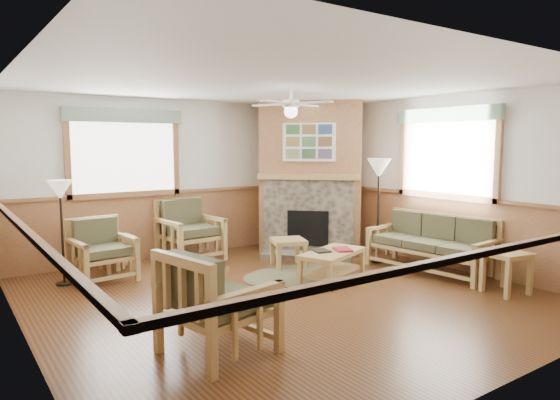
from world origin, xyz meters
TOP-DOWN VIEW (x-y plane):
  - floor at (0.00, 0.00)m, footprint 6.00×6.00m
  - ceiling at (0.00, 0.00)m, footprint 6.00×6.00m
  - wall_back at (0.00, 3.00)m, footprint 6.00×0.02m
  - wall_front at (0.00, -3.00)m, footprint 6.00×0.02m
  - wall_left at (-3.00, 0.00)m, footprint 0.02×6.00m
  - wall_right at (3.00, 0.00)m, footprint 0.02×6.00m
  - wainscot at (0.00, 0.00)m, footprint 6.00×6.00m
  - fireplace at (2.05, 2.05)m, footprint 3.11×3.11m
  - window_back at (-1.10, 2.96)m, footprint 1.90×0.16m
  - window_right at (2.96, -0.20)m, footprint 0.16×1.90m
  - ceiling_fan at (0.30, 0.30)m, footprint 1.59×1.59m
  - sofa at (2.52, -0.29)m, footprint 1.95×0.96m
  - armchair_back_left at (-1.75, 2.07)m, footprint 0.86×0.86m
  - armchair_back_right at (-0.16, 2.55)m, footprint 0.98×0.98m
  - armchair_left at (-1.55, -1.10)m, footprint 1.03×1.03m
  - coffee_table at (0.94, 0.17)m, footprint 1.20×0.89m
  - end_table_chairs at (-1.40, 2.55)m, footprint 0.49×0.47m
  - end_table_sofa at (2.41, -1.59)m, footprint 0.55×0.54m
  - footstool at (0.92, 1.21)m, footprint 0.66×0.66m
  - braided_rug at (0.69, 0.72)m, footprint 1.78×1.78m
  - floor_lamp_left at (-2.25, 2.15)m, footprint 0.39×0.39m
  - floor_lamp_right at (2.32, 0.63)m, footprint 0.52×0.52m
  - book_red at (1.09, 0.12)m, footprint 0.32×0.36m
  - book_dark at (0.79, 0.24)m, footprint 0.26×0.31m

SIDE VIEW (x-z plane):
  - floor at x=0.00m, z-range -0.01..0.00m
  - braided_rug at x=0.69m, z-range 0.00..0.01m
  - coffee_table at x=0.94m, z-range 0.00..0.43m
  - footstool at x=0.92m, z-range 0.00..0.44m
  - end_table_chairs at x=-1.40m, z-range 0.00..0.53m
  - end_table_sofa at x=2.41m, z-range 0.00..0.55m
  - sofa at x=2.52m, z-range 0.00..0.87m
  - armchair_back_left at x=-1.75m, z-range 0.00..0.88m
  - book_dark at x=0.79m, z-range 0.44..0.47m
  - book_red at x=1.09m, z-range 0.45..0.48m
  - armchair_left at x=-1.55m, z-range 0.00..0.98m
  - armchair_back_right at x=-0.16m, z-range 0.00..1.01m
  - wainscot at x=0.00m, z-range 0.00..1.10m
  - floor_lamp_left at x=-2.25m, z-range 0.00..1.47m
  - floor_lamp_right at x=2.32m, z-range 0.00..1.72m
  - wall_back at x=0.00m, z-range 0.00..2.70m
  - wall_front at x=0.00m, z-range 0.00..2.70m
  - wall_left at x=-3.00m, z-range 0.00..2.70m
  - wall_right at x=3.00m, z-range 0.00..2.70m
  - fireplace at x=2.05m, z-range 0.00..2.70m
  - window_back at x=-1.10m, z-range 1.78..3.28m
  - window_right at x=2.96m, z-range 1.78..3.28m
  - ceiling_fan at x=0.30m, z-range 2.48..2.84m
  - ceiling at x=0.00m, z-range 2.70..2.71m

